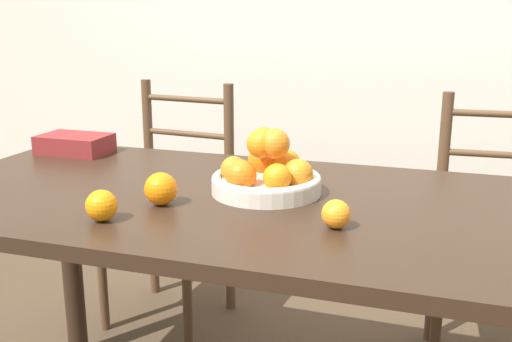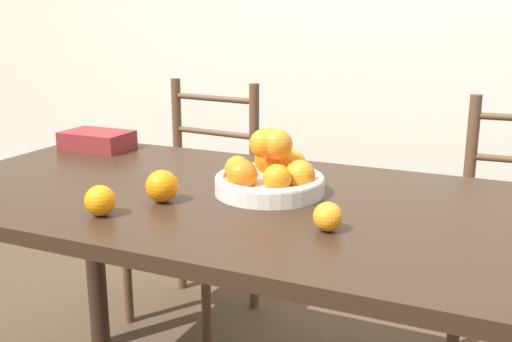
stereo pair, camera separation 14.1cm
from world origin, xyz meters
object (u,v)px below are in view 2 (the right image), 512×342
at_px(fruit_bowl, 270,174).
at_px(orange_loose_2, 328,217).
at_px(orange_loose_1, 100,201).
at_px(chair_left, 197,207).
at_px(orange_loose_0, 162,186).
at_px(book_stack, 97,140).

xyz_separation_m(fruit_bowl, orange_loose_2, (0.21, -0.20, -0.02)).
relative_size(fruit_bowl, orange_loose_1, 3.99).
bearing_deg(chair_left, orange_loose_2, -41.65).
xyz_separation_m(fruit_bowl, chair_left, (-0.61, 0.68, -0.37)).
xyz_separation_m(fruit_bowl, orange_loose_0, (-0.21, -0.17, -0.01)).
distance_m(fruit_bowl, orange_loose_1, 0.42).
bearing_deg(orange_loose_2, book_stack, 155.29).
height_order(orange_loose_2, chair_left, chair_left).
distance_m(orange_loose_1, chair_left, 1.10).
relative_size(orange_loose_1, chair_left, 0.07).
xyz_separation_m(fruit_bowl, orange_loose_1, (-0.28, -0.31, -0.02)).
height_order(orange_loose_0, orange_loose_2, orange_loose_0).
bearing_deg(orange_loose_1, orange_loose_0, 63.85).
height_order(orange_loose_0, chair_left, chair_left).
height_order(fruit_bowl, book_stack, fruit_bowl).
relative_size(fruit_bowl, orange_loose_2, 4.47).
distance_m(orange_loose_0, orange_loose_2, 0.42).
distance_m(fruit_bowl, book_stack, 0.76).
xyz_separation_m(orange_loose_0, orange_loose_1, (-0.07, -0.14, -0.00)).
bearing_deg(orange_loose_2, orange_loose_1, -166.90).
relative_size(fruit_bowl, book_stack, 1.25).
distance_m(orange_loose_1, orange_loose_2, 0.50).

